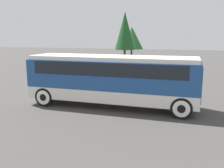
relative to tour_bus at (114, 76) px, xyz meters
The scene contains 6 objects.
ground_plane 1.75m from the tour_bus, behind, with size 120.00×120.00×0.00m, color #423F3D.
tour_bus is the anchor object (origin of this frame).
parked_car_near 7.04m from the tour_bus, 71.19° to the left, with size 4.03×1.89×1.39m.
parked_car_mid 9.19m from the tour_bus, 97.52° to the left, with size 4.21×1.91×1.34m.
tree_center 19.57m from the tour_bus, 102.53° to the left, with size 2.61×2.61×7.04m.
tree_right 25.66m from the tour_bus, 100.56° to the left, with size 3.59×3.59×5.32m.
Camera 1 is at (4.14, -13.35, 4.05)m, focal length 40.00 mm.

